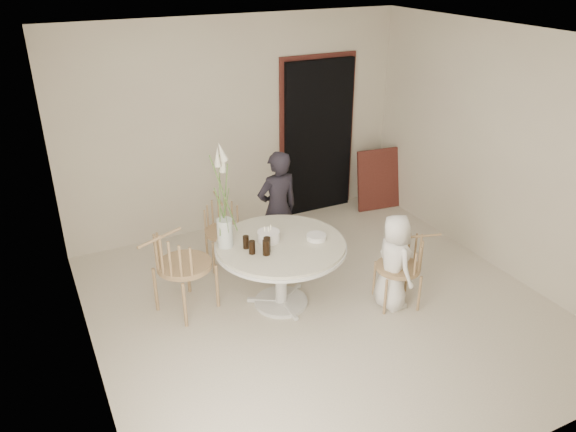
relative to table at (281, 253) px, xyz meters
name	(u,v)px	position (x,y,z in m)	size (l,w,h in m)	color
ground	(322,307)	(0.35, -0.25, -0.62)	(4.50, 4.50, 0.00)	beige
room_shell	(326,161)	(0.35, -0.25, 1.00)	(4.50, 4.50, 4.50)	silver
doorway	(318,138)	(1.50, 1.94, 0.43)	(1.00, 0.10, 2.10)	black
door_trim	(317,133)	(1.50, 1.98, 0.49)	(1.12, 0.03, 2.22)	#59251E
table	(281,253)	(0.00, 0.00, 0.00)	(1.33, 1.33, 0.73)	silver
picture_frame	(379,179)	(2.30, 1.58, -0.19)	(0.65, 0.04, 0.86)	#59251E
chair_far	(221,221)	(-0.22, 1.16, -0.11)	(0.46, 0.49, 0.78)	#A6835A
chair_right	(409,259)	(1.20, -0.55, -0.11)	(0.54, 0.52, 0.79)	#A6835A
chair_left	(173,261)	(-1.03, 0.30, 0.01)	(0.70, 0.68, 0.96)	#A6835A
girl	(278,209)	(0.34, 0.79, 0.08)	(0.51, 0.33, 1.39)	black
boy	(394,262)	(1.02, -0.53, -0.10)	(0.51, 0.33, 1.04)	white
birthday_cake	(269,236)	(-0.09, 0.09, 0.17)	(0.22, 0.22, 0.16)	white
cola_tumbler_a	(252,247)	(-0.34, -0.08, 0.18)	(0.06, 0.06, 0.14)	black
cola_tumbler_b	(266,248)	(-0.23, -0.16, 0.19)	(0.07, 0.07, 0.15)	black
cola_tumbler_c	(246,242)	(-0.35, 0.05, 0.18)	(0.06, 0.06, 0.13)	black
cola_tumbler_d	(267,245)	(-0.20, -0.10, 0.19)	(0.07, 0.07, 0.15)	black
plate_stack	(316,237)	(0.35, -0.09, 0.14)	(0.20, 0.20, 0.05)	white
flower_vase	(224,211)	(-0.52, 0.18, 0.50)	(0.16, 0.16, 1.09)	silver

